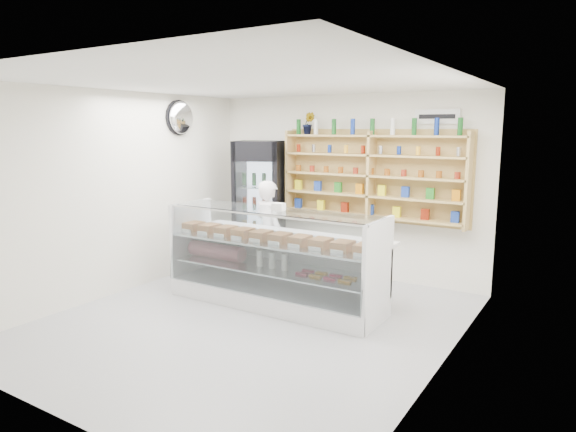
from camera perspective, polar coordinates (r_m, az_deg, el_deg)
The scene contains 8 objects.
room at distance 5.93m, azimuth -4.21°, elevation 1.07°, with size 5.00×5.00×5.00m.
display_counter at distance 6.77m, azimuth -1.45°, elevation -6.93°, with size 2.91×0.87×1.27m.
shop_worker at distance 7.60m, azimuth -2.11°, elevation -1.81°, with size 0.56×0.37×1.54m, color white.
drinks_cooler at distance 8.47m, azimuth -3.13°, elevation 1.28°, with size 0.95×0.94×2.09m.
wall_shelving at distance 7.70m, azimuth 9.21°, elevation 4.42°, with size 2.84×0.28×1.33m.
potted_plant at distance 8.14m, azimuth 2.29°, elevation 10.25°, with size 0.19×0.15×0.34m, color #1E6626.
security_mirror at distance 8.19m, azimuth -11.76°, elevation 10.65°, with size 0.15×0.50×0.50m, color silver.
wall_sign at distance 7.49m, azimuth 16.25°, elevation 10.57°, with size 0.62×0.03×0.20m, color white.
Camera 1 is at (3.47, -4.73, 2.29)m, focal length 32.00 mm.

